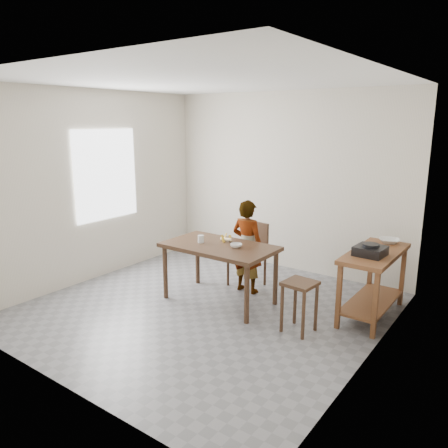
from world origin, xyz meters
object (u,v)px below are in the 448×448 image
Objects in this scene: dining_table at (219,273)px; child at (247,246)px; stool at (299,307)px; prep_counter at (373,284)px; dining_chair at (247,255)px.

dining_table is 0.56m from child.
child is 2.19× the size of stool.
stool is (1.20, -0.16, -0.09)m from dining_table.
dining_table is at bearing 172.61° from stool.
prep_counter is 2.08× the size of stool.
prep_counter reaches higher than stool.
dining_chair is (-1.74, -0.03, 0.04)m from prep_counter.
dining_chair is (-0.12, 0.18, -0.19)m from child.
dining_table is at bearing 78.63° from child.
child is 1.42× the size of dining_chair.
child reaches higher than dining_chair.
prep_counter is 1.74m from dining_chair.
child reaches higher than stool.
prep_counter is at bearing 8.35° from dining_chair.
dining_chair is at bearing 91.85° from dining_table.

